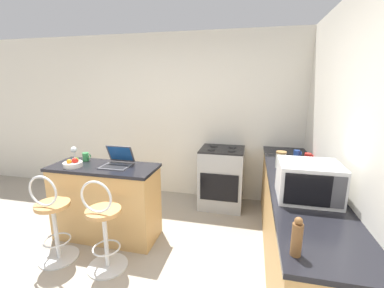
# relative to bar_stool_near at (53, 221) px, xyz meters

# --- Properties ---
(wall_back) EXTENTS (12.00, 0.06, 2.60)m
(wall_back) POSITION_rel_bar_stool_near_xyz_m (0.80, 1.99, 0.85)
(wall_back) COLOR silver
(wall_back) RESTS_ON ground_plane
(breakfast_bar) EXTENTS (1.25, 0.52, 0.90)m
(breakfast_bar) POSITION_rel_bar_stool_near_xyz_m (0.29, 0.52, 0.00)
(breakfast_bar) COLOR tan
(breakfast_bar) RESTS_ON ground_plane
(counter_right) EXTENTS (0.59, 2.80, 0.90)m
(counter_right) POSITION_rel_bar_stool_near_xyz_m (2.43, 0.57, 0.00)
(counter_right) COLOR tan
(counter_right) RESTS_ON ground_plane
(bar_stool_near) EXTENTS (0.40, 0.40, 0.97)m
(bar_stool_near) POSITION_rel_bar_stool_near_xyz_m (0.00, 0.00, 0.00)
(bar_stool_near) COLOR silver
(bar_stool_near) RESTS_ON ground_plane
(bar_stool_far) EXTENTS (0.40, 0.40, 0.97)m
(bar_stool_far) POSITION_rel_bar_stool_near_xyz_m (0.58, 0.00, 0.00)
(bar_stool_far) COLOR silver
(bar_stool_far) RESTS_ON ground_plane
(laptop) EXTENTS (0.32, 0.31, 0.23)m
(laptop) POSITION_rel_bar_stool_near_xyz_m (0.45, 0.58, 0.51)
(laptop) COLOR #47474C
(laptop) RESTS_ON breakfast_bar
(microwave) EXTENTS (0.47, 0.40, 0.31)m
(microwave) POSITION_rel_bar_stool_near_xyz_m (2.42, 0.13, 0.61)
(microwave) COLOR white
(microwave) RESTS_ON counter_right
(toaster) EXTENTS (0.21, 0.28, 0.19)m
(toaster) POSITION_rel_bar_stool_near_xyz_m (2.47, 0.61, 0.55)
(toaster) COLOR #9EA3A8
(toaster) RESTS_ON counter_right
(stove_range) EXTENTS (0.63, 0.58, 0.91)m
(stove_range) POSITION_rel_bar_stool_near_xyz_m (1.54, 1.65, 0.00)
(stove_range) COLOR #9EA3A8
(stove_range) RESTS_ON ground_plane
(mug_red) EXTENTS (0.10, 0.08, 0.09)m
(mug_red) POSITION_rel_bar_stool_near_xyz_m (2.65, 1.31, 0.50)
(mug_red) COLOR red
(mug_red) RESTS_ON counter_right
(mug_green) EXTENTS (0.09, 0.07, 0.10)m
(mug_green) POSITION_rel_bar_stool_near_xyz_m (-0.03, 0.66, 0.50)
(mug_green) COLOR #338447
(mug_green) RESTS_ON breakfast_bar
(pepper_mill) EXTENTS (0.06, 0.06, 0.23)m
(pepper_mill) POSITION_rel_bar_stool_near_xyz_m (2.22, -0.66, 0.56)
(pepper_mill) COLOR brown
(pepper_mill) RESTS_ON counter_right
(wine_glass_tall) EXTENTS (0.07, 0.07, 0.16)m
(wine_glass_tall) POSITION_rel_bar_stool_near_xyz_m (-0.22, 0.70, 0.57)
(wine_glass_tall) COLOR silver
(wine_glass_tall) RESTS_ON breakfast_bar
(mug_blue) EXTENTS (0.10, 0.08, 0.10)m
(mug_blue) POSITION_rel_bar_stool_near_xyz_m (2.53, 1.41, 0.50)
(mug_blue) COLOR #2D51AD
(mug_blue) RESTS_ON counter_right
(fruit_bowl) EXTENTS (0.21, 0.21, 0.11)m
(fruit_bowl) POSITION_rel_bar_stool_near_xyz_m (-0.02, 0.42, 0.49)
(fruit_bowl) COLOR silver
(fruit_bowl) RESTS_ON breakfast_bar
(storage_jar) EXTENTS (0.11, 0.11, 0.19)m
(storage_jar) POSITION_rel_bar_stool_near_xyz_m (2.28, 0.92, 0.55)
(storage_jar) COLOR silver
(storage_jar) RESTS_ON counter_right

